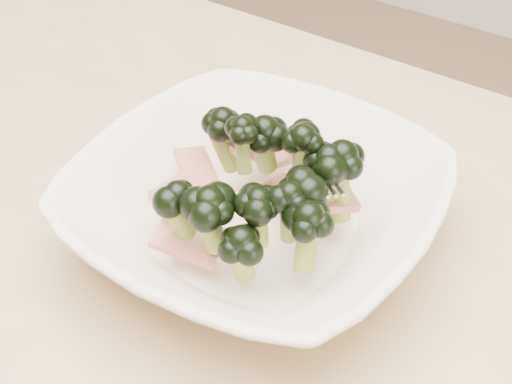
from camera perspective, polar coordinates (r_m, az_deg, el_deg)
dining_table at (r=0.64m, az=-8.33°, el=-11.80°), size 1.20×0.80×0.75m
broccoli_dish at (r=0.55m, az=0.18°, el=-0.91°), size 0.29×0.29×0.12m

